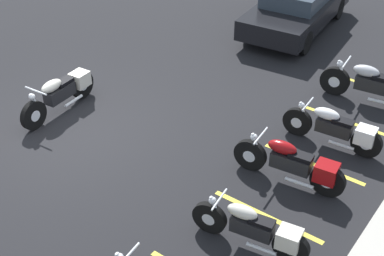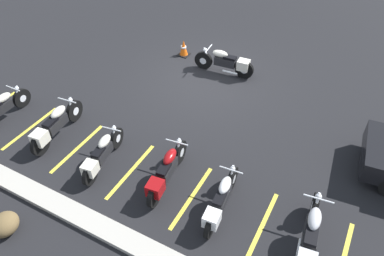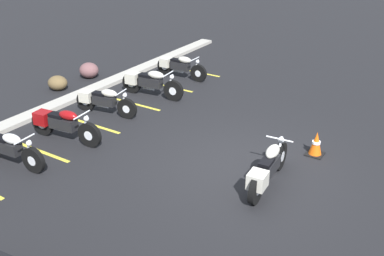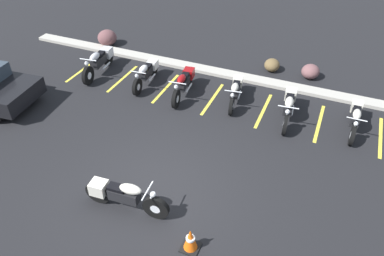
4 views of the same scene
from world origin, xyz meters
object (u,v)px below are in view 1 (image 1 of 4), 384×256
at_px(motorcycle_cream_featured, 62,92).
at_px(parked_bike_3, 255,229).
at_px(parked_bike_0, 376,86).
at_px(parked_bike_1, 337,129).
at_px(parked_bike_2, 294,164).
at_px(car_black, 297,6).

xyz_separation_m(motorcycle_cream_featured, parked_bike_3, (1.03, 5.54, -0.04)).
xyz_separation_m(parked_bike_0, parked_bike_1, (2.03, -0.03, -0.05)).
distance_m(parked_bike_0, parked_bike_2, 3.57).
height_order(motorcycle_cream_featured, car_black, car_black).
relative_size(motorcycle_cream_featured, parked_bike_0, 0.94).
xyz_separation_m(parked_bike_1, car_black, (-4.74, -3.33, 0.25)).
bearing_deg(parked_bike_0, parked_bike_2, 80.22).
height_order(parked_bike_1, parked_bike_2, parked_bike_2).
relative_size(parked_bike_0, parked_bike_2, 1.07).
bearing_deg(parked_bike_2, motorcycle_cream_featured, 1.62).
relative_size(parked_bike_0, parked_bike_1, 1.11).
relative_size(parked_bike_2, parked_bike_3, 1.09).
bearing_deg(parked_bike_3, motorcycle_cream_featured, -19.50).
height_order(motorcycle_cream_featured, parked_bike_2, motorcycle_cream_featured).
distance_m(parked_bike_2, parked_bike_3, 1.80).
bearing_deg(motorcycle_cream_featured, parked_bike_1, 108.53).
distance_m(parked_bike_0, parked_bike_1, 2.03).
relative_size(parked_bike_0, parked_bike_3, 1.16).
distance_m(parked_bike_3, car_black, 8.76).
bearing_deg(parked_bike_1, parked_bike_2, 79.72).
xyz_separation_m(motorcycle_cream_featured, parked_bike_0, (-4.32, 5.46, 0.03)).
relative_size(motorcycle_cream_featured, parked_bike_1, 1.05).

